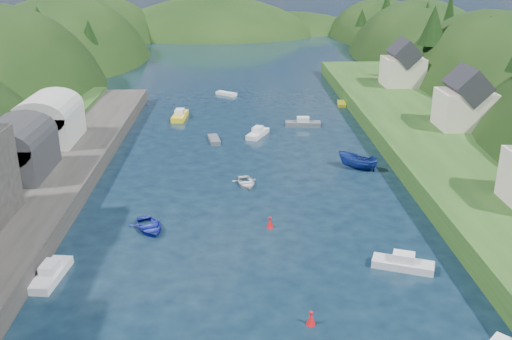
{
  "coord_description": "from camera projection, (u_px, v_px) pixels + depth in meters",
  "views": [
    {
      "loc": [
        -1.84,
        -26.18,
        24.42
      ],
      "look_at": [
        0.0,
        28.0,
        4.0
      ],
      "focal_mm": 40.0,
      "sensor_mm": 36.0,
      "label": 1
    }
  ],
  "objects": [
    {
      "name": "ground",
      "position": [
        251.0,
        141.0,
        79.92
      ],
      "size": [
        600.0,
        600.0,
        0.0
      ],
      "primitive_type": "plane",
      "color": "black",
      "rests_on": "ground"
    },
    {
      "name": "hillside_left",
      "position": [
        3.0,
        144.0,
        104.7
      ],
      "size": [
        44.0,
        245.56,
        52.0
      ],
      "color": "black",
      "rests_on": "ground"
    },
    {
      "name": "hillside_right",
      "position": [
        486.0,
        136.0,
        107.34
      ],
      "size": [
        36.0,
        245.56,
        48.0
      ],
      "color": "black",
      "rests_on": "ground"
    },
    {
      "name": "far_hills",
      "position": [
        245.0,
        63.0,
        199.74
      ],
      "size": [
        103.0,
        68.0,
        44.0
      ],
      "color": "black",
      "rests_on": "ground"
    },
    {
      "name": "hill_trees",
      "position": [
        250.0,
        46.0,
        89.64
      ],
      "size": [
        91.55,
        149.47,
        12.94
      ],
      "color": "black",
      "rests_on": "ground"
    },
    {
      "name": "boat_sheds",
      "position": [
        32.0,
        130.0,
        66.94
      ],
      "size": [
        7.0,
        21.0,
        7.5
      ],
      "color": "#2D2D30",
      "rests_on": "quay_left"
    },
    {
      "name": "terrace_right",
      "position": [
        453.0,
        155.0,
        70.94
      ],
      "size": [
        16.0,
        120.0,
        2.4
      ],
      "primitive_type": "cube",
      "color": "#234719",
      "rests_on": "ground"
    },
    {
      "name": "right_bank_cottages",
      "position": [
        457.0,
        102.0,
        77.19
      ],
      "size": [
        9.0,
        59.24,
        8.41
      ],
      "color": "beige",
      "rests_on": "terrace_right"
    },
    {
      "name": "channel_buoy_near",
      "position": [
        311.0,
        319.0,
        40.11
      ],
      "size": [
        0.7,
        0.7,
        1.1
      ],
      "color": "#B20E11",
      "rests_on": "ground"
    },
    {
      "name": "channel_buoy_far",
      "position": [
        270.0,
        223.0,
        54.5
      ],
      "size": [
        0.7,
        0.7,
        1.1
      ],
      "color": "#B20E11",
      "rests_on": "ground"
    },
    {
      "name": "moored_boats",
      "position": [
        257.0,
        225.0,
        53.71
      ],
      "size": [
        35.31,
        90.2,
        2.17
      ],
      "color": "silver",
      "rests_on": "ground"
    }
  ]
}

